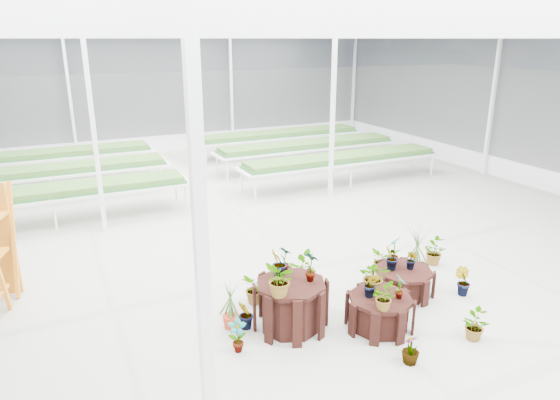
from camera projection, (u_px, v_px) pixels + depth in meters
name	position (u px, v px, depth m)	size (l,w,h in m)	color
ground_plane	(302.00, 276.00, 9.24)	(24.00, 24.00, 0.00)	gray
greenhouse_shell	(303.00, 158.00, 8.55)	(18.00, 24.00, 4.50)	white
steel_frame	(303.00, 158.00, 8.55)	(18.00, 24.00, 4.50)	silver
nursery_benches	(193.00, 168.00, 15.30)	(16.00, 7.00, 0.84)	silver
plinth_tall	(291.00, 305.00, 7.51)	(1.10, 1.10, 0.75)	black
plinth_mid	(380.00, 312.00, 7.52)	(1.00, 1.00, 0.53)	black
plinth_low	(403.00, 282.00, 8.54)	(1.02, 1.02, 0.46)	black
nursery_plants	(345.00, 276.00, 8.15)	(4.87, 3.06, 1.26)	#3A5E27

